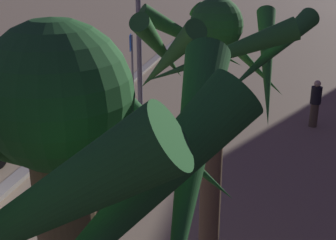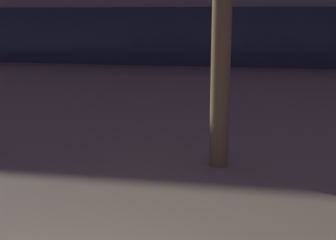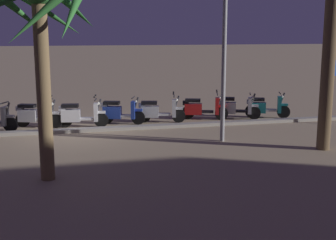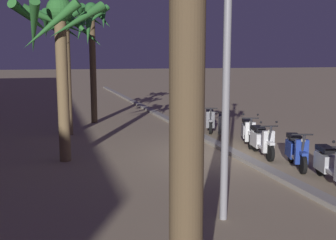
{
  "view_description": "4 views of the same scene",
  "coord_description": "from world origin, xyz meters",
  "views": [
    {
      "loc": [
        6.92,
        5.84,
        5.25
      ],
      "look_at": [
        -3.51,
        3.46,
        1.32
      ],
      "focal_mm": 48.31,
      "sensor_mm": 36.0,
      "label": 1
    },
    {
      "loc": [
        1.27,
        -2.66,
        2.61
      ],
      "look_at": [
        0.1,
        3.65,
        1.13
      ],
      "focal_mm": 48.59,
      "sensor_mm": 36.0,
      "label": 2
    },
    {
      "loc": [
        0.37,
        15.88,
        3.44
      ],
      "look_at": [
        -2.7,
        2.94,
        0.87
      ],
      "focal_mm": 49.07,
      "sensor_mm": 36.0,
      "label": 3
    },
    {
      "loc": [
        -11.23,
        5.49,
        3.02
      ],
      "look_at": [
        0.91,
        1.88,
        1.06
      ],
      "focal_mm": 43.0,
      "sensor_mm": 36.0,
      "label": 4
    }
  ],
  "objects": [
    {
      "name": "ground_plane",
      "position": [
        0.0,
        0.0,
        0.0
      ],
      "size": [
        200.0,
        200.0,
        0.0
      ],
      "primitive_type": "plane",
      "color": "#9E896B"
    },
    {
      "name": "curb_strip",
      "position": [
        0.0,
        -0.01,
        0.06
      ],
      "size": [
        60.0,
        0.36,
        0.12
      ],
      "primitive_type": "cube",
      "color": "gray",
      "rests_on": "ground"
    },
    {
      "name": "scooter_teal_second_in_line",
      "position": [
        -7.62,
        -1.0,
        0.44
      ],
      "size": [
        1.7,
        0.86,
        1.04
      ],
      "color": "black",
      "rests_on": "ground"
    },
    {
      "name": "scooter_silver_far_back",
      "position": [
        -6.36,
        -1.06,
        0.46
      ],
      "size": [
        1.71,
        0.88,
        1.04
      ],
      "color": "black",
      "rests_on": "ground"
    },
    {
      "name": "scooter_red_tail_end",
      "position": [
        -5.02,
        -1.22,
        0.45
      ],
      "size": [
        1.8,
        0.82,
        1.17
      ],
      "color": "black",
      "rests_on": "ground"
    },
    {
      "name": "scooter_silver_last_in_row",
      "position": [
        -3.22,
        -1.03,
        0.45
      ],
      "size": [
        1.82,
        0.74,
        1.17
      ],
      "color": "black",
      "rests_on": "ground"
    },
    {
      "name": "scooter_blue_lead_nearest",
      "position": [
        -1.74,
        -1.06,
        0.46
      ],
      "size": [
        1.66,
        0.8,
        1.04
      ],
      "color": "black",
      "rests_on": "ground"
    },
    {
      "name": "scooter_white_gap_after_mid",
      "position": [
        -0.25,
        -0.81,
        0.46
      ],
      "size": [
        1.82,
        0.65,
        1.17
      ],
      "color": "black",
      "rests_on": "ground"
    },
    {
      "name": "scooter_white_mid_front",
      "position": [
        1.3,
        -1.17,
        0.46
      ],
      "size": [
        1.69,
        0.84,
        1.17
      ],
      "color": "black",
      "rests_on": "ground"
    },
    {
      "name": "crossing_sign",
      "position": [
        -9.46,
        0.67,
        1.5
      ],
      "size": [
        0.59,
        0.18,
        2.4
      ],
      "color": "#939399",
      "rests_on": "ground"
    },
    {
      "name": "palm_tree_mid_walkway",
      "position": [
        0.76,
        5.11,
        3.6
      ],
      "size": [
        2.64,
        2.64,
        4.72
      ],
      "color": "olive",
      "rests_on": "ground"
    },
    {
      "name": "street_lamp",
      "position": [
        -4.59,
        2.42,
        3.94
      ],
      "size": [
        0.36,
        0.36,
        6.42
      ],
      "color": "#939399",
      "rests_on": "ground"
    }
  ]
}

